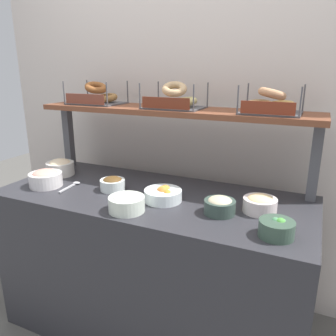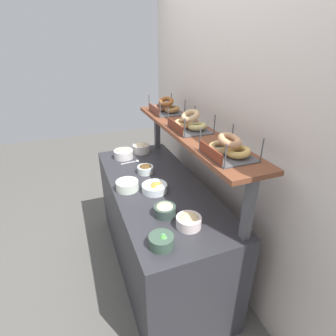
{
  "view_description": "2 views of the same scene",
  "coord_description": "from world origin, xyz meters",
  "px_view_note": "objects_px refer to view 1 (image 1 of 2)",
  "views": [
    {
      "loc": [
        0.77,
        -1.47,
        1.5
      ],
      "look_at": [
        0.08,
        0.04,
        1.0
      ],
      "focal_mm": 35.54,
      "sensor_mm": 36.0,
      "label": 1
    },
    {
      "loc": [
        1.74,
        -0.58,
        1.9
      ],
      "look_at": [
        0.1,
        0.06,
        1.03
      ],
      "focal_mm": 28.25,
      "sensor_mm": 36.0,
      "label": 2
    }
  ],
  "objects_px": {
    "bowl_fruit_salad": "(163,194)",
    "bowl_potato_salad": "(60,167)",
    "bowl_cream_cheese": "(127,202)",
    "bowl_lox_spread": "(46,178)",
    "bowl_chocolate_spread": "(113,183)",
    "bagel_basket_sesame": "(271,104)",
    "bagel_basket_cinnamon_raisin": "(96,96)",
    "bagel_basket_plain": "(174,100)",
    "serving_spoon_near_plate": "(72,185)",
    "bowl_egg_salad": "(260,203)",
    "bowl_veggie_mix": "(277,228)",
    "bowl_tuna_salad": "(220,205)"
  },
  "relations": [
    {
      "from": "bowl_chocolate_spread",
      "to": "bowl_potato_salad",
      "type": "distance_m",
      "value": 0.46
    },
    {
      "from": "bowl_cream_cheese",
      "to": "bowl_tuna_salad",
      "type": "relative_size",
      "value": 1.17
    },
    {
      "from": "bowl_tuna_salad",
      "to": "bagel_basket_cinnamon_raisin",
      "type": "relative_size",
      "value": 0.45
    },
    {
      "from": "bowl_egg_salad",
      "to": "serving_spoon_near_plate",
      "type": "height_order",
      "value": "bowl_egg_salad"
    },
    {
      "from": "bowl_fruit_salad",
      "to": "bagel_basket_cinnamon_raisin",
      "type": "bearing_deg",
      "value": 152.21
    },
    {
      "from": "bowl_chocolate_spread",
      "to": "bagel_basket_sesame",
      "type": "relative_size",
      "value": 0.46
    },
    {
      "from": "bagel_basket_cinnamon_raisin",
      "to": "bowl_veggie_mix",
      "type": "bearing_deg",
      "value": -21.81
    },
    {
      "from": "bagel_basket_plain",
      "to": "bagel_basket_sesame",
      "type": "xyz_separation_m",
      "value": [
        0.53,
        -0.0,
        -0.0
      ]
    },
    {
      "from": "bagel_basket_sesame",
      "to": "bowl_potato_salad",
      "type": "bearing_deg",
      "value": -171.01
    },
    {
      "from": "serving_spoon_near_plate",
      "to": "bagel_basket_sesame",
      "type": "bearing_deg",
      "value": 18.22
    },
    {
      "from": "bowl_veggie_mix",
      "to": "bowl_lox_spread",
      "type": "bearing_deg",
      "value": 176.87
    },
    {
      "from": "bowl_potato_salad",
      "to": "bowl_fruit_salad",
      "type": "bearing_deg",
      "value": -8.6
    },
    {
      "from": "bowl_veggie_mix",
      "to": "serving_spoon_near_plate",
      "type": "distance_m",
      "value": 1.14
    },
    {
      "from": "bowl_chocolate_spread",
      "to": "bowl_veggie_mix",
      "type": "xyz_separation_m",
      "value": [
        0.89,
        -0.17,
        -0.0
      ]
    },
    {
      "from": "bowl_potato_salad",
      "to": "bowl_veggie_mix",
      "type": "relative_size",
      "value": 1.2
    },
    {
      "from": "serving_spoon_near_plate",
      "to": "bagel_basket_cinnamon_raisin",
      "type": "xyz_separation_m",
      "value": [
        -0.06,
        0.35,
        0.47
      ]
    },
    {
      "from": "bowl_cream_cheese",
      "to": "bowl_lox_spread",
      "type": "height_order",
      "value": "bowl_lox_spread"
    },
    {
      "from": "bowl_lox_spread",
      "to": "bagel_basket_sesame",
      "type": "height_order",
      "value": "bagel_basket_sesame"
    },
    {
      "from": "bowl_fruit_salad",
      "to": "serving_spoon_near_plate",
      "type": "height_order",
      "value": "bowl_fruit_salad"
    },
    {
      "from": "bowl_chocolate_spread",
      "to": "bowl_lox_spread",
      "type": "relative_size",
      "value": 0.74
    },
    {
      "from": "bowl_fruit_salad",
      "to": "serving_spoon_near_plate",
      "type": "distance_m",
      "value": 0.56
    },
    {
      "from": "serving_spoon_near_plate",
      "to": "bagel_basket_cinnamon_raisin",
      "type": "height_order",
      "value": "bagel_basket_cinnamon_raisin"
    },
    {
      "from": "bowl_chocolate_spread",
      "to": "bagel_basket_plain",
      "type": "xyz_separation_m",
      "value": [
        0.24,
        0.29,
        0.44
      ]
    },
    {
      "from": "bowl_veggie_mix",
      "to": "bowl_egg_salad",
      "type": "bearing_deg",
      "value": 115.65
    },
    {
      "from": "bowl_cream_cheese",
      "to": "bagel_basket_plain",
      "type": "xyz_separation_m",
      "value": [
        0.02,
        0.5,
        0.43
      ]
    },
    {
      "from": "bagel_basket_cinnamon_raisin",
      "to": "bowl_potato_salad",
      "type": "bearing_deg",
      "value": -126.11
    },
    {
      "from": "bagel_basket_sesame",
      "to": "bowl_cream_cheese",
      "type": "bearing_deg",
      "value": -137.85
    },
    {
      "from": "bowl_fruit_salad",
      "to": "serving_spoon_near_plate",
      "type": "xyz_separation_m",
      "value": [
        -0.56,
        -0.02,
        -0.03
      ]
    },
    {
      "from": "bowl_cream_cheese",
      "to": "bowl_lox_spread",
      "type": "distance_m",
      "value": 0.61
    },
    {
      "from": "bowl_potato_salad",
      "to": "bagel_basket_cinnamon_raisin",
      "type": "xyz_separation_m",
      "value": [
        0.15,
        0.21,
        0.43
      ]
    },
    {
      "from": "serving_spoon_near_plate",
      "to": "bagel_basket_plain",
      "type": "height_order",
      "value": "bagel_basket_plain"
    },
    {
      "from": "bowl_cream_cheese",
      "to": "serving_spoon_near_plate",
      "type": "distance_m",
      "value": 0.49
    },
    {
      "from": "bowl_cream_cheese",
      "to": "bowl_egg_salad",
      "type": "relative_size",
      "value": 1.09
    },
    {
      "from": "bowl_egg_salad",
      "to": "bowl_tuna_salad",
      "type": "xyz_separation_m",
      "value": [
        -0.17,
        -0.1,
        -0.0
      ]
    },
    {
      "from": "bowl_chocolate_spread",
      "to": "bowl_potato_salad",
      "type": "bearing_deg",
      "value": 168.31
    },
    {
      "from": "bagel_basket_plain",
      "to": "bagel_basket_cinnamon_raisin",
      "type": "bearing_deg",
      "value": 178.37
    },
    {
      "from": "bowl_cream_cheese",
      "to": "bowl_potato_salad",
      "type": "relative_size",
      "value": 1.0
    },
    {
      "from": "bowl_lox_spread",
      "to": "bagel_basket_plain",
      "type": "xyz_separation_m",
      "value": [
        0.62,
        0.39,
        0.43
      ]
    },
    {
      "from": "bagel_basket_cinnamon_raisin",
      "to": "bagel_basket_plain",
      "type": "height_order",
      "value": "bagel_basket_plain"
    },
    {
      "from": "bowl_chocolate_spread",
      "to": "serving_spoon_near_plate",
      "type": "distance_m",
      "value": 0.25
    },
    {
      "from": "serving_spoon_near_plate",
      "to": "bagel_basket_cinnamon_raisin",
      "type": "bearing_deg",
      "value": 99.21
    },
    {
      "from": "bowl_egg_salad",
      "to": "bagel_basket_plain",
      "type": "bearing_deg",
      "value": 155.72
    },
    {
      "from": "bowl_potato_salad",
      "to": "bagel_basket_cinnamon_raisin",
      "type": "relative_size",
      "value": 0.52
    },
    {
      "from": "bowl_cream_cheese",
      "to": "bowl_egg_salad",
      "type": "height_order",
      "value": "bowl_cream_cheese"
    },
    {
      "from": "bowl_lox_spread",
      "to": "bagel_basket_plain",
      "type": "bearing_deg",
      "value": 32.22
    },
    {
      "from": "bowl_lox_spread",
      "to": "bowl_veggie_mix",
      "type": "bearing_deg",
      "value": -3.13
    },
    {
      "from": "bowl_veggie_mix",
      "to": "bagel_basket_sesame",
      "type": "xyz_separation_m",
      "value": [
        -0.13,
        0.46,
        0.44
      ]
    },
    {
      "from": "bowl_fruit_salad",
      "to": "bowl_potato_salad",
      "type": "distance_m",
      "value": 0.78
    },
    {
      "from": "bowl_chocolate_spread",
      "to": "bowl_cream_cheese",
      "type": "xyz_separation_m",
      "value": [
        0.22,
        -0.21,
        0.01
      ]
    },
    {
      "from": "bagel_basket_sesame",
      "to": "bowl_tuna_salad",
      "type": "bearing_deg",
      "value": -112.61
    }
  ]
}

